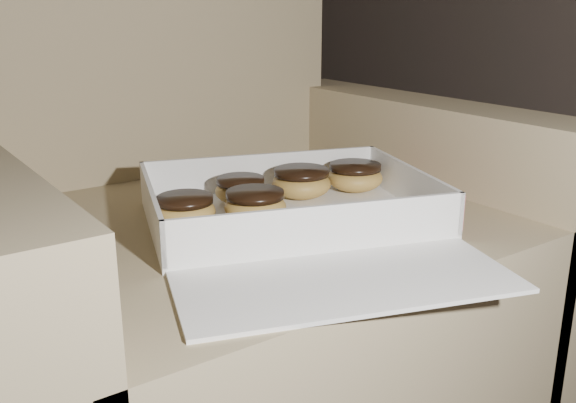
% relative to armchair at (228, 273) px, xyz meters
% --- Properties ---
extents(armchair, '(0.85, 0.72, 0.89)m').
position_rel_armchair_xyz_m(armchair, '(0.00, 0.00, 0.00)').
color(armchair, '#8F7E5B').
rests_on(armchair, floor).
extents(bakery_box, '(0.50, 0.54, 0.06)m').
position_rel_armchair_xyz_m(bakery_box, '(0.02, -0.16, 0.13)').
color(bakery_box, white).
rests_on(bakery_box, armchair).
extents(donut_a, '(0.08, 0.08, 0.04)m').
position_rel_armchair_xyz_m(donut_a, '(0.01, -0.04, 0.15)').
color(donut_a, '#BF9343').
rests_on(donut_a, bakery_box).
extents(donut_b, '(0.09, 0.09, 0.04)m').
position_rel_armchair_xyz_m(donut_b, '(0.09, -0.07, 0.15)').
color(donut_b, '#BF9343').
rests_on(donut_b, bakery_box).
extents(donut_c, '(0.09, 0.09, 0.04)m').
position_rel_armchair_xyz_m(donut_c, '(0.19, -0.08, 0.15)').
color(donut_c, '#BF9343').
rests_on(donut_c, bakery_box).
extents(donut_d, '(0.08, 0.08, 0.04)m').
position_rel_armchair_xyz_m(donut_d, '(-0.02, -0.12, 0.15)').
color(donut_d, '#BF9343').
rests_on(donut_d, bakery_box).
extents(donut_e, '(0.08, 0.08, 0.04)m').
position_rel_armchair_xyz_m(donut_e, '(-0.11, -0.08, 0.15)').
color(donut_e, '#BF9343').
rests_on(donut_e, bakery_box).
extents(crumb_a, '(0.01, 0.01, 0.00)m').
position_rel_armchair_xyz_m(crumb_a, '(0.17, -0.22, 0.13)').
color(crumb_a, black).
rests_on(crumb_a, bakery_box).
extents(crumb_b, '(0.01, 0.01, 0.00)m').
position_rel_armchair_xyz_m(crumb_b, '(-0.09, -0.18, 0.13)').
color(crumb_b, black).
rests_on(crumb_b, bakery_box).
extents(crumb_c, '(0.01, 0.01, 0.00)m').
position_rel_armchair_xyz_m(crumb_c, '(0.15, -0.26, 0.13)').
color(crumb_c, black).
rests_on(crumb_c, bakery_box).
extents(crumb_d, '(0.01, 0.01, 0.00)m').
position_rel_armchair_xyz_m(crumb_d, '(-0.05, -0.14, 0.13)').
color(crumb_d, black).
rests_on(crumb_d, bakery_box).
extents(crumb_e, '(0.01, 0.01, 0.00)m').
position_rel_armchair_xyz_m(crumb_e, '(0.14, -0.22, 0.13)').
color(crumb_e, black).
rests_on(crumb_e, bakery_box).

